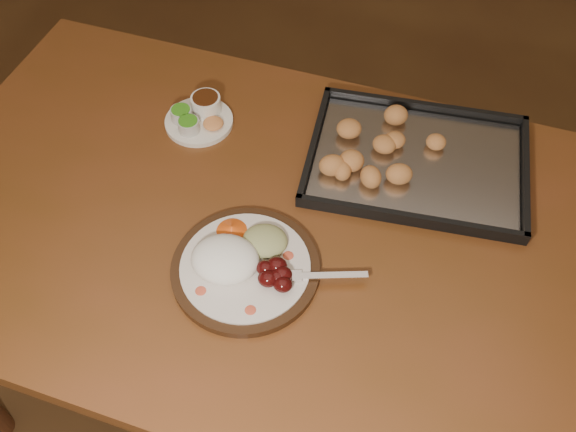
# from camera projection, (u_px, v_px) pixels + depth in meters

# --- Properties ---
(ground) EXTENTS (4.00, 4.00, 0.00)m
(ground) POSITION_uv_depth(u_px,v_px,m) (249.00, 323.00, 1.96)
(ground) COLOR brown
(ground) RESTS_ON ground
(dining_table) EXTENTS (1.61, 1.09, 0.75)m
(dining_table) POSITION_uv_depth(u_px,v_px,m) (277.00, 252.00, 1.34)
(dining_table) COLOR brown
(dining_table) RESTS_ON ground
(dinner_plate) EXTENTS (0.36, 0.28, 0.06)m
(dinner_plate) POSITION_uv_depth(u_px,v_px,m) (243.00, 263.00, 1.18)
(dinner_plate) COLOR black
(dinner_plate) RESTS_ON dining_table
(condiment_saucer) EXTENTS (0.15, 0.15, 0.05)m
(condiment_saucer) POSITION_uv_depth(u_px,v_px,m) (199.00, 116.00, 1.42)
(condiment_saucer) COLOR white
(condiment_saucer) RESTS_ON dining_table
(baking_tray) EXTENTS (0.46, 0.34, 0.05)m
(baking_tray) POSITION_uv_depth(u_px,v_px,m) (417.00, 160.00, 1.34)
(baking_tray) COLOR black
(baking_tray) RESTS_ON dining_table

